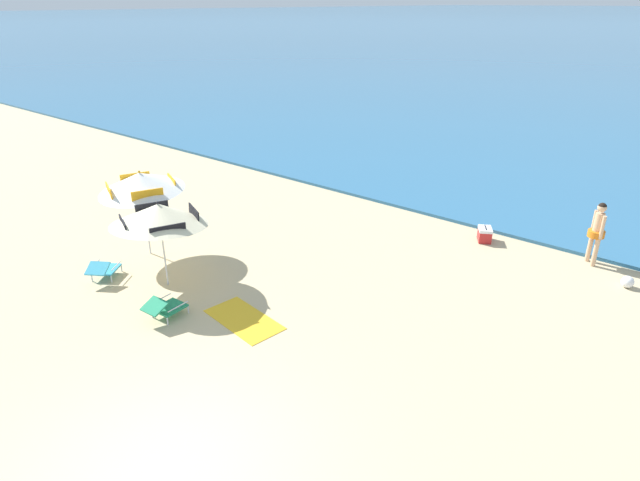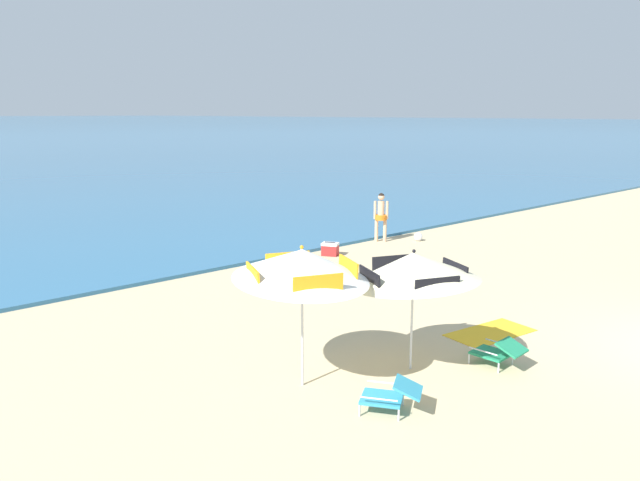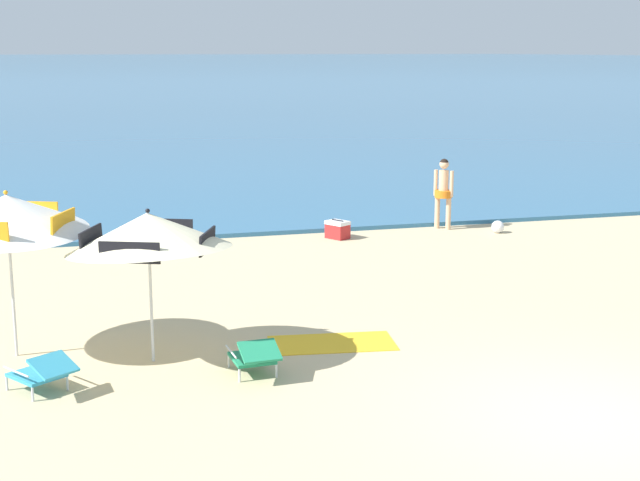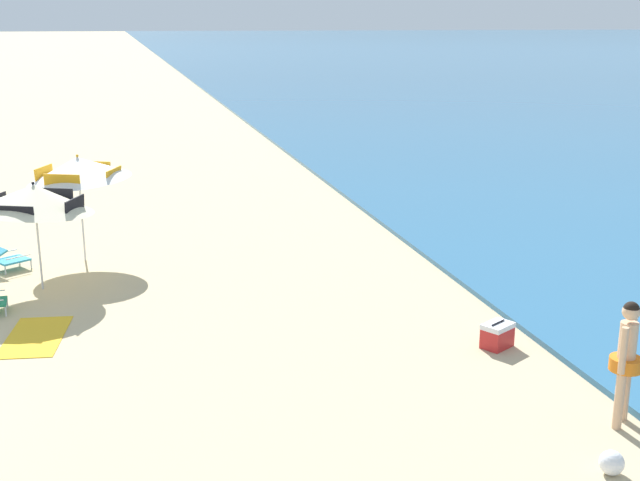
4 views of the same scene
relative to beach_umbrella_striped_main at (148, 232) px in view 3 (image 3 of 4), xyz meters
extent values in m
plane|color=tan|center=(4.67, -3.43, -1.80)|extent=(800.00, 800.00, 0.00)
cube|color=#2D668E|center=(4.67, 407.95, -1.75)|extent=(800.00, 800.00, 0.10)
cylinder|color=silver|center=(0.00, 0.00, -0.78)|extent=(0.04, 0.04, 2.05)
cone|color=beige|center=(0.00, 0.00, 0.00)|extent=(2.84, 2.86, 0.69)
cube|color=black|center=(0.30, 0.73, -0.11)|extent=(0.74, 0.34, 0.27)
cube|color=black|center=(-0.73, 0.30, -0.11)|extent=(0.34, 0.74, 0.27)
cube|color=black|center=(-0.30, -0.73, -0.11)|extent=(0.74, 0.34, 0.27)
cube|color=black|center=(0.73, -0.30, -0.11)|extent=(0.34, 0.74, 0.27)
sphere|color=black|center=(0.00, 0.00, 0.28)|extent=(0.06, 0.06, 0.06)
cylinder|color=silver|center=(-1.80, 0.75, -0.67)|extent=(0.04, 0.04, 2.26)
cone|color=white|center=(-1.80, 0.75, 0.21)|extent=(2.50, 2.53, 0.66)
cube|color=orange|center=(-1.50, 1.47, 0.10)|extent=(0.72, 0.33, 0.27)
cube|color=orange|center=(-1.08, 0.45, 0.10)|extent=(0.33, 0.72, 0.27)
sphere|color=orange|center=(-1.80, 0.75, 0.49)|extent=(0.06, 0.06, 0.06)
cube|color=#1E7F56|center=(1.21, -0.81, -1.60)|extent=(0.56, 0.63, 0.04)
cube|color=#1E7F56|center=(1.23, -1.18, -1.39)|extent=(0.52, 0.44, 0.19)
cylinder|color=silver|center=(0.94, -0.54, -1.71)|extent=(0.03, 0.03, 0.18)
cylinder|color=silver|center=(1.43, -0.51, -1.71)|extent=(0.03, 0.03, 0.18)
cylinder|color=silver|center=(0.98, -1.11, -1.71)|extent=(0.03, 0.03, 0.18)
cylinder|color=silver|center=(1.47, -1.08, -1.71)|extent=(0.03, 0.03, 0.18)
cylinder|color=silver|center=(0.93, -0.83, -1.48)|extent=(0.06, 0.54, 0.02)
cylinder|color=silver|center=(1.49, -0.79, -1.48)|extent=(0.06, 0.54, 0.02)
cube|color=teal|center=(-1.50, -0.71, -1.60)|extent=(0.77, 0.79, 0.04)
cube|color=teal|center=(-1.28, -1.02, -1.39)|extent=(0.63, 0.61, 0.19)
cylinder|color=silver|center=(-1.86, -0.61, -1.71)|extent=(0.03, 0.03, 0.18)
cylinder|color=silver|center=(-1.45, -0.33, -1.71)|extent=(0.03, 0.03, 0.18)
cylinder|color=silver|center=(-1.54, -1.08, -1.71)|extent=(0.03, 0.03, 0.18)
cylinder|color=silver|center=(-1.13, -0.81, -1.71)|extent=(0.03, 0.03, 0.18)
cylinder|color=silver|center=(-1.73, -0.86, -1.48)|extent=(0.32, 0.46, 0.02)
cylinder|color=silver|center=(-1.26, -0.55, -1.48)|extent=(0.32, 0.46, 0.02)
cylinder|color=#D8A87F|center=(7.61, 7.54, -1.39)|extent=(0.12, 0.12, 0.82)
cylinder|color=#D8A87F|center=(7.42, 7.75, -1.39)|extent=(0.12, 0.12, 0.82)
cylinder|color=orange|center=(7.51, 7.65, -0.97)|extent=(0.41, 0.41, 0.17)
cylinder|color=#D8A87F|center=(7.51, 7.65, -0.70)|extent=(0.22, 0.22, 0.58)
cylinder|color=#D8A87F|center=(7.65, 7.49, -0.71)|extent=(0.09, 0.09, 0.61)
cylinder|color=#D8A87F|center=(7.38, 7.80, -0.71)|extent=(0.09, 0.09, 0.61)
sphere|color=#D8A87F|center=(7.51, 7.65, -0.26)|extent=(0.22, 0.22, 0.22)
sphere|color=black|center=(7.51, 7.65, -0.24)|extent=(0.20, 0.20, 0.20)
cube|color=red|center=(4.80, 7.25, -1.64)|extent=(0.54, 0.59, 0.32)
cube|color=white|center=(4.80, 7.25, -1.44)|extent=(0.55, 0.60, 0.08)
cylinder|color=black|center=(4.80, 7.25, -1.39)|extent=(0.19, 0.30, 0.02)
sphere|color=white|center=(8.55, 6.84, -1.66)|extent=(0.29, 0.29, 0.29)
cube|color=gold|center=(2.56, 0.08, -1.79)|extent=(1.90, 1.13, 0.01)
camera|label=1|loc=(10.00, -6.41, 4.43)|focal=30.04mm
camera|label=2|loc=(-7.78, -6.38, 2.53)|focal=34.60mm
camera|label=3|loc=(-1.01, -12.02, 2.36)|focal=51.33mm
camera|label=4|loc=(15.73, 1.60, 3.23)|focal=45.40mm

